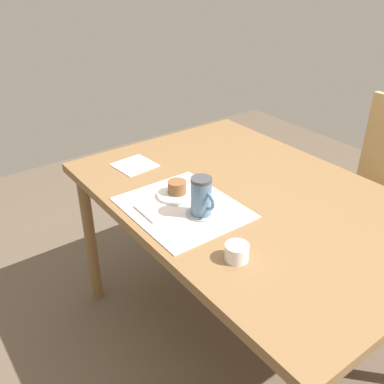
{
  "coord_description": "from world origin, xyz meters",
  "views": [
    {
      "loc": [
        0.95,
        -0.97,
        1.49
      ],
      "look_at": [
        -0.07,
        -0.21,
        0.77
      ],
      "focal_mm": 40.0,
      "sensor_mm": 36.0,
      "label": 1
    }
  ],
  "objects_px": {
    "dining_table": "(249,211)",
    "sugar_bowl": "(237,252)",
    "pastry_plate": "(177,194)",
    "coffee_mug": "(202,196)",
    "wooden_chair": "(379,192)",
    "pastry": "(177,187)"
  },
  "relations": [
    {
      "from": "pastry",
      "to": "sugar_bowl",
      "type": "relative_size",
      "value": 0.95
    },
    {
      "from": "dining_table",
      "to": "sugar_bowl",
      "type": "bearing_deg",
      "value": -49.41
    },
    {
      "from": "dining_table",
      "to": "pastry_plate",
      "type": "distance_m",
      "value": 0.28
    },
    {
      "from": "dining_table",
      "to": "sugar_bowl",
      "type": "xyz_separation_m",
      "value": [
        0.25,
        -0.29,
        0.09
      ]
    },
    {
      "from": "pastry_plate",
      "to": "sugar_bowl",
      "type": "distance_m",
      "value": 0.4
    },
    {
      "from": "wooden_chair",
      "to": "pastry_plate",
      "type": "bearing_deg",
      "value": 77.53
    },
    {
      "from": "pastry_plate",
      "to": "pastry",
      "type": "distance_m",
      "value": 0.03
    },
    {
      "from": "dining_table",
      "to": "wooden_chair",
      "type": "relative_size",
      "value": 1.43
    },
    {
      "from": "wooden_chair",
      "to": "sugar_bowl",
      "type": "relative_size",
      "value": 13.14
    },
    {
      "from": "wooden_chair",
      "to": "pastry_plate",
      "type": "height_order",
      "value": "wooden_chair"
    },
    {
      "from": "wooden_chair",
      "to": "pastry_plate",
      "type": "distance_m",
      "value": 1.04
    },
    {
      "from": "wooden_chair",
      "to": "sugar_bowl",
      "type": "xyz_separation_m",
      "value": [
        0.17,
        -1.05,
        0.24
      ]
    },
    {
      "from": "pastry_plate",
      "to": "sugar_bowl",
      "type": "bearing_deg",
      "value": -9.69
    },
    {
      "from": "pastry_plate",
      "to": "sugar_bowl",
      "type": "relative_size",
      "value": 2.1
    },
    {
      "from": "pastry_plate",
      "to": "coffee_mug",
      "type": "bearing_deg",
      "value": -2.51
    },
    {
      "from": "wooden_chair",
      "to": "pastry_plate",
      "type": "relative_size",
      "value": 6.26
    },
    {
      "from": "dining_table",
      "to": "coffee_mug",
      "type": "relative_size",
      "value": 10.1
    },
    {
      "from": "dining_table",
      "to": "sugar_bowl",
      "type": "height_order",
      "value": "sugar_bowl"
    },
    {
      "from": "dining_table",
      "to": "wooden_chair",
      "type": "height_order",
      "value": "wooden_chair"
    },
    {
      "from": "wooden_chair",
      "to": "pastry",
      "type": "distance_m",
      "value": 1.04
    },
    {
      "from": "dining_table",
      "to": "pastry",
      "type": "xyz_separation_m",
      "value": [
        -0.15,
        -0.22,
        0.11
      ]
    },
    {
      "from": "dining_table",
      "to": "coffee_mug",
      "type": "xyz_separation_m",
      "value": [
        0.0,
        -0.23,
        0.14
      ]
    }
  ]
}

